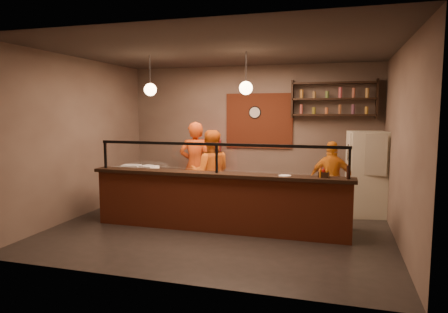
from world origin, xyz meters
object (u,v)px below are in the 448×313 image
(fridge, at_px, (366,174))
(pizza_dough, at_px, (264,179))
(cook_right, at_px, (332,180))
(pepper_mill, at_px, (348,172))
(wall_clock, at_px, (255,112))
(condiment_caddy, at_px, (324,174))
(cook_left, at_px, (195,165))
(cook_mid, at_px, (210,172))
(red_cooler, at_px, (208,170))

(fridge, distance_m, pizza_dough, 2.33)
(cook_right, bearing_deg, pepper_mill, 98.50)
(wall_clock, relative_size, cook_right, 0.19)
(pizza_dough, bearing_deg, condiment_caddy, -22.80)
(cook_left, bearing_deg, condiment_caddy, 139.77)
(wall_clock, height_order, condiment_caddy, wall_clock)
(fridge, height_order, pepper_mill, fridge)
(cook_left, distance_m, pizza_dough, 1.97)
(wall_clock, xyz_separation_m, pepper_mill, (2.10, -2.80, -0.93))
(cook_right, distance_m, fridge, 0.75)
(cook_mid, height_order, red_cooler, cook_mid)
(cook_right, distance_m, pizza_dough, 1.61)
(cook_mid, xyz_separation_m, pizza_dough, (1.23, -0.62, 0.03))
(red_cooler, relative_size, pizza_dough, 2.63)
(condiment_caddy, bearing_deg, red_cooler, 139.46)
(condiment_caddy, distance_m, pepper_mill, 0.39)
(fridge, relative_size, red_cooler, 1.20)
(cook_mid, relative_size, cook_right, 1.14)
(pizza_dough, distance_m, condiment_caddy, 1.19)
(fridge, xyz_separation_m, pepper_mill, (-0.40, -1.94, 0.31))
(cook_right, bearing_deg, condiment_caddy, 84.92)
(wall_clock, height_order, fridge, wall_clock)
(cook_right, bearing_deg, cook_mid, 9.61)
(condiment_caddy, bearing_deg, fridge, 67.31)
(wall_clock, height_order, cook_right, wall_clock)
(red_cooler, xyz_separation_m, pepper_mill, (3.19, -2.49, 0.45))
(red_cooler, bearing_deg, cook_left, -100.48)
(fridge, bearing_deg, cook_mid, -174.85)
(pepper_mill, bearing_deg, red_cooler, 142.05)
(cook_left, distance_m, condiment_caddy, 3.14)
(cook_mid, relative_size, pizza_dough, 3.20)
(wall_clock, height_order, cook_mid, wall_clock)
(cook_left, height_order, cook_mid, cook_left)
(cook_left, height_order, red_cooler, cook_left)
(pizza_dough, relative_size, condiment_caddy, 3.38)
(wall_clock, distance_m, condiment_caddy, 3.37)
(pepper_mill, bearing_deg, cook_left, 153.99)
(cook_left, xyz_separation_m, condiment_caddy, (2.77, -1.46, 0.15))
(pizza_dough, xyz_separation_m, pepper_mill, (1.46, -0.54, 0.26))
(cook_left, height_order, condiment_caddy, cook_left)
(cook_mid, xyz_separation_m, condiment_caddy, (2.31, -1.08, 0.23))
(condiment_caddy, bearing_deg, pepper_mill, -12.23)
(pizza_dough, bearing_deg, cook_left, 149.40)
(cook_left, relative_size, condiment_caddy, 11.76)
(pizza_dough, relative_size, pepper_mill, 2.51)
(fridge, bearing_deg, cook_left, 177.39)
(wall_clock, relative_size, cook_mid, 0.17)
(cook_right, xyz_separation_m, condiment_caddy, (-0.11, -1.52, 0.33))
(fridge, bearing_deg, pepper_mill, -110.73)
(cook_left, height_order, pepper_mill, cook_left)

